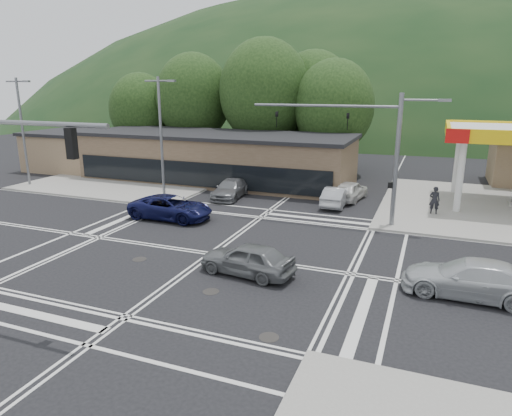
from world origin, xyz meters
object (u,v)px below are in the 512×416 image
(car_blue_west, at_px, (171,207))
(car_silver_east, at_px, (471,278))
(car_queue_a, at_px, (336,196))
(pedestrian, at_px, (434,200))
(car_northbound, at_px, (231,189))
(car_grey_center, at_px, (247,259))
(car_queue_b, at_px, (350,190))

(car_blue_west, bearing_deg, car_silver_east, -106.89)
(car_queue_a, distance_m, pedestrian, 6.59)
(car_silver_east, bearing_deg, pedestrian, -171.33)
(car_northbound, bearing_deg, pedestrian, -3.20)
(car_blue_west, distance_m, car_silver_east, 18.21)
(car_grey_center, bearing_deg, car_queue_b, -179.62)
(car_blue_west, height_order, car_grey_center, car_blue_west)
(car_queue_a, relative_size, car_northbound, 0.88)
(car_silver_east, height_order, car_northbound, car_silver_east)
(pedestrian, bearing_deg, car_grey_center, 60.13)
(car_blue_west, distance_m, car_northbound, 6.76)
(car_grey_center, relative_size, car_silver_east, 0.82)
(car_blue_west, height_order, car_queue_b, car_blue_west)
(car_grey_center, height_order, pedestrian, pedestrian)
(car_blue_west, height_order, car_queue_a, car_blue_west)
(car_blue_west, height_order, car_silver_east, car_silver_east)
(car_blue_west, xyz_separation_m, car_queue_a, (9.31, 7.22, -0.06))
(car_queue_a, distance_m, car_queue_b, 2.09)
(car_queue_a, height_order, car_northbound, car_queue_a)
(car_blue_west, distance_m, car_queue_a, 11.78)
(car_queue_b, bearing_deg, car_northbound, 25.42)
(car_northbound, bearing_deg, car_grey_center, -67.00)
(car_queue_b, bearing_deg, car_blue_west, 51.83)
(pedestrian, bearing_deg, car_northbound, 1.46)
(car_grey_center, relative_size, car_queue_a, 1.04)
(car_northbound, distance_m, pedestrian, 14.66)
(car_silver_east, bearing_deg, car_grey_center, -81.00)
(car_grey_center, height_order, car_queue_a, car_grey_center)
(car_blue_west, xyz_separation_m, car_grey_center, (8.06, -6.52, -0.01))
(car_silver_east, xyz_separation_m, car_queue_a, (-8.12, 12.50, -0.09))
(car_silver_east, relative_size, car_queue_b, 1.24)
(car_grey_center, bearing_deg, car_blue_west, -121.77)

